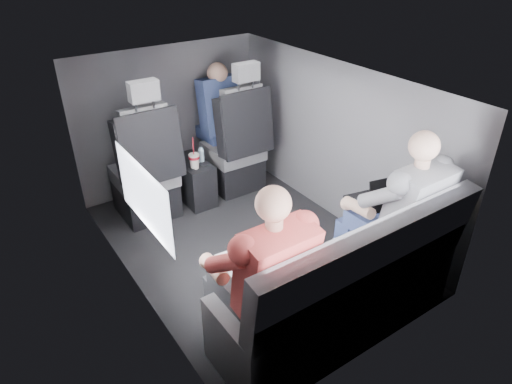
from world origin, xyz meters
TOP-DOWN VIEW (x-y plane):
  - floor at (0.00, 0.00)m, footprint 2.60×2.60m
  - ceiling at (0.00, 0.00)m, footprint 2.60×2.60m
  - panel_left at (-0.90, 0.00)m, footprint 0.02×2.60m
  - panel_right at (0.90, 0.00)m, footprint 0.02×2.60m
  - panel_front at (0.00, 1.30)m, footprint 1.80×0.02m
  - panel_back at (0.00, -1.30)m, footprint 1.80×0.02m
  - side_window at (-0.88, -0.30)m, footprint 0.02×0.75m
  - seatbelt at (0.45, 0.67)m, footprint 0.35×0.11m
  - front_seat_left at (-0.45, 0.84)m, footprint 0.52×0.58m
  - front_seat_right at (0.45, 0.84)m, footprint 0.52×0.58m
  - center_console at (0.00, 0.88)m, footprint 0.24×0.48m
  - rear_bench at (0.00, -1.06)m, footprint 1.60×0.57m
  - soda_cup at (-0.04, 0.75)m, footprint 0.10×0.10m
  - water_bottle at (0.07, 0.82)m, footprint 0.05×0.05m
  - laptop_white at (-0.49, -0.82)m, footprint 0.32×0.31m
  - laptop_black at (0.59, -0.77)m, footprint 0.37×0.36m
  - passenger_rear_left at (-0.53, -0.97)m, footprint 0.49×0.61m
  - passenger_rear_right at (0.53, -0.97)m, footprint 0.51×0.63m
  - passenger_front_right at (0.43, 1.10)m, footprint 0.38×0.38m

SIDE VIEW (x-z plane):
  - floor at x=0.00m, z-range 0.00..0.00m
  - center_console at x=0.00m, z-range 0.00..0.41m
  - rear_bench at x=0.00m, z-range -0.15..0.77m
  - front_seat_left at x=-0.45m, z-range -0.23..1.03m
  - front_seat_right at x=0.45m, z-range -0.23..1.03m
  - water_bottle at x=0.07m, z-range 0.39..0.54m
  - soda_cup at x=-0.04m, z-range 0.33..0.62m
  - passenger_rear_left at x=-0.53m, z-range 0.02..1.23m
  - laptop_white at x=-0.49m, z-range 0.52..0.75m
  - passenger_rear_right at x=0.53m, z-range 0.02..1.25m
  - laptop_black at x=0.59m, z-range 0.51..0.75m
  - panel_left at x=-0.90m, z-range 0.00..1.35m
  - panel_right at x=0.90m, z-range 0.00..1.35m
  - panel_front at x=0.00m, z-range 0.00..1.35m
  - panel_back at x=0.00m, z-range 0.00..1.35m
  - passenger_front_right at x=0.43m, z-range 0.37..1.12m
  - seatbelt at x=0.45m, z-range 0.50..1.10m
  - side_window at x=-0.88m, z-range 0.69..1.11m
  - ceiling at x=0.00m, z-range 1.35..1.35m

